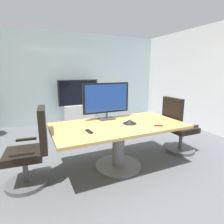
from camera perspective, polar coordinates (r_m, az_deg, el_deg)
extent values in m
plane|color=#515459|center=(3.15, 1.44, -17.10)|extent=(7.67, 7.67, 0.00)
cube|color=#9EB2B7|center=(5.92, -13.10, 10.26)|extent=(6.06, 0.10, 2.70)
cube|color=#B2894C|center=(2.93, 2.05, -4.22)|extent=(2.07, 1.11, 0.04)
cylinder|color=slate|center=(3.06, 2.00, -10.83)|extent=(0.20, 0.20, 0.69)
cylinder|color=slate|center=(3.20, 1.95, -16.28)|extent=(0.76, 0.76, 0.03)
cylinder|color=#4C4C51|center=(3.01, -25.01, -19.34)|extent=(0.56, 0.56, 0.06)
cylinder|color=#4C4C51|center=(2.91, -25.41, -15.80)|extent=(0.07, 0.07, 0.36)
cube|color=black|center=(2.81, -25.84, -11.83)|extent=(0.52, 0.52, 0.10)
cube|color=black|center=(2.68, -20.77, -5.04)|extent=(0.13, 0.46, 0.60)
cube|color=black|center=(3.01, -25.16, -7.72)|extent=(0.28, 0.08, 0.03)
cube|color=black|center=(2.53, -26.28, -11.70)|extent=(0.28, 0.08, 0.03)
cylinder|color=#4C4C51|center=(3.98, 20.40, -10.85)|extent=(0.56, 0.56, 0.06)
cylinder|color=#4C4C51|center=(3.91, 20.64, -8.01)|extent=(0.07, 0.07, 0.36)
cube|color=black|center=(3.84, 20.89, -4.93)|extent=(0.48, 0.48, 0.10)
cube|color=black|center=(3.57, 18.25, -0.53)|extent=(0.09, 0.46, 0.60)
cube|color=black|center=(3.62, 23.73, -4.23)|extent=(0.28, 0.05, 0.03)
cube|color=black|center=(3.97, 18.18, -2.35)|extent=(0.28, 0.05, 0.03)
cube|color=#333338|center=(3.23, -1.67, -2.09)|extent=(0.28, 0.18, 0.02)
cylinder|color=#333338|center=(3.22, -1.67, -1.09)|extent=(0.04, 0.04, 0.10)
cube|color=black|center=(3.17, -1.80, 4.41)|extent=(0.84, 0.04, 0.52)
cube|color=navy|center=(3.15, -1.65, 4.37)|extent=(0.77, 0.01, 0.47)
cube|color=#B7BABC|center=(5.76, -10.26, -0.47)|extent=(0.90, 0.36, 0.55)
cube|color=black|center=(5.63, -10.48, 5.99)|extent=(1.20, 0.06, 0.76)
cube|color=black|center=(5.59, -10.38, 5.96)|extent=(1.12, 0.01, 0.69)
cone|color=black|center=(2.96, 5.58, -2.96)|extent=(0.19, 0.19, 0.07)
cylinder|color=black|center=(2.97, 5.57, -3.54)|extent=(0.22, 0.22, 0.01)
cube|color=black|center=(2.58, -7.15, -6.04)|extent=(0.06, 0.17, 0.02)
cube|color=red|center=(2.91, 14.31, -4.14)|extent=(0.12, 0.09, 0.02)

